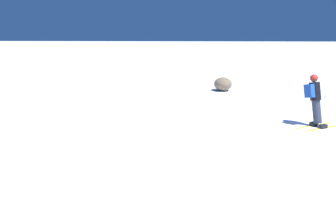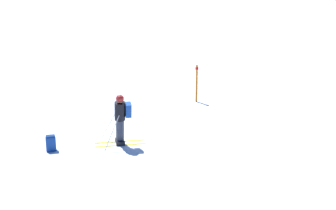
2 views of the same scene
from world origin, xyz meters
name	(u,v)px [view 2 (image 2 of 2)]	position (x,y,z in m)	size (l,w,h in m)	color
ground_plane	(135,132)	(0.00, 0.00, 0.00)	(300.00, 300.00, 0.00)	white
skier	(121,117)	(1.37, 0.13, 0.96)	(1.46, 1.63, 1.75)	yellow
spare_backpack	(51,143)	(2.53, -1.74, 0.24)	(0.36, 0.37, 0.50)	#194293
trail_marker	(197,81)	(-4.73, 0.84, 0.90)	(0.13, 0.13, 1.62)	orange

